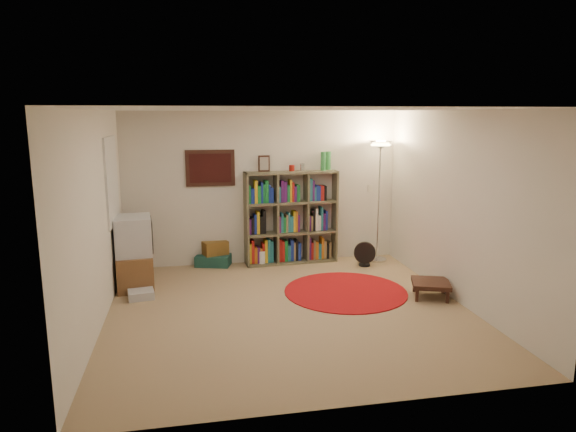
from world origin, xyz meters
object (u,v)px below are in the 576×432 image
object	(u,v)px
floor_lamp	(380,162)
tv_stand	(135,254)
bookshelf	(289,218)
floor_fan	(365,254)
suitcase	(213,260)
side_table	(431,284)

from	to	relation	value
floor_lamp	tv_stand	bearing A→B (deg)	-170.55
bookshelf	floor_lamp	bearing A→B (deg)	-12.12
bookshelf	floor_fan	world-z (taller)	bookshelf
bookshelf	floor_fan	distance (m)	1.38
tv_stand	suitcase	bearing A→B (deg)	31.96
floor_lamp	tv_stand	distance (m)	4.12
floor_lamp	side_table	world-z (taller)	floor_lamp
bookshelf	floor_lamp	world-z (taller)	floor_lamp
floor_lamp	suitcase	xyz separation A→B (m)	(-2.75, 0.23, -1.59)
floor_lamp	side_table	distance (m)	2.37
tv_stand	floor_lamp	bearing A→B (deg)	3.79
bookshelf	floor_fan	bearing A→B (deg)	-27.06
floor_lamp	floor_fan	world-z (taller)	floor_lamp
floor_fan	tv_stand	xyz separation A→B (m)	(-3.57, -0.37, 0.29)
suitcase	side_table	world-z (taller)	side_table
floor_fan	suitcase	xyz separation A→B (m)	(-2.43, 0.52, -0.12)
bookshelf	tv_stand	xyz separation A→B (m)	(-2.41, -0.87, -0.24)
bookshelf	floor_fan	xyz separation A→B (m)	(1.16, -0.51, -0.54)
floor_fan	tv_stand	distance (m)	3.60
suitcase	floor_fan	bearing A→B (deg)	4.91
suitcase	tv_stand	bearing A→B (deg)	-125.49
tv_stand	suitcase	distance (m)	1.50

